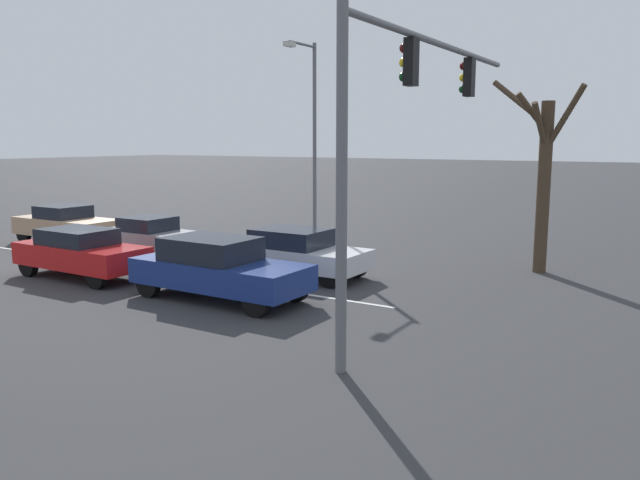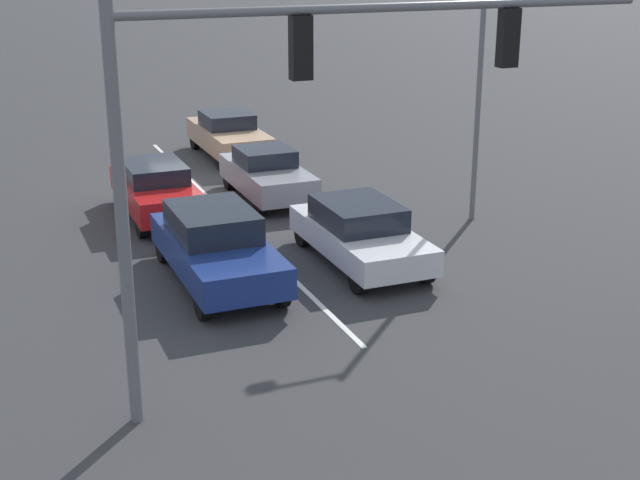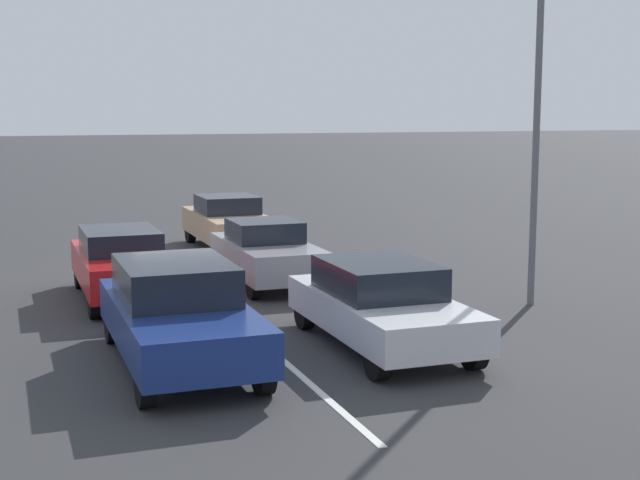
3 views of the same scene
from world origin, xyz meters
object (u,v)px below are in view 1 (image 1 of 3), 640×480
at_px(car_gray_leftlane_second, 152,238).
at_px(car_tan_leftlane_third, 66,224).
at_px(car_silver_leftlane_front, 295,252).
at_px(bare_tree_near, 543,172).
at_px(car_navy_midlane_front, 218,268).
at_px(traffic_signal_gantry, 405,105).
at_px(street_lamp_left_shoulder, 312,132).
at_px(car_red_midlane_second, 81,252).

xyz_separation_m(car_gray_leftlane_second, car_tan_leftlane_third, (-0.43, -5.30, 0.05)).
bearing_deg(car_silver_leftlane_front, bare_tree_near, 125.86).
relative_size(car_silver_leftlane_front, car_navy_midlane_front, 0.93).
relative_size(car_gray_leftlane_second, traffic_signal_gantry, 0.45).
xyz_separation_m(traffic_signal_gantry, bare_tree_near, (-8.12, 1.00, -1.66)).
relative_size(car_silver_leftlane_front, street_lamp_left_shoulder, 0.59).
bearing_deg(traffic_signal_gantry, car_tan_leftlane_third, -103.14).
xyz_separation_m(car_tan_leftlane_third, traffic_signal_gantry, (3.83, 16.38, 4.03)).
height_order(car_red_midlane_second, bare_tree_near, bare_tree_near).
relative_size(car_navy_midlane_front, street_lamp_left_shoulder, 0.63).
height_order(car_silver_leftlane_front, car_navy_midlane_front, car_navy_midlane_front).
distance_m(car_gray_leftlane_second, bare_tree_near, 13.21).
relative_size(car_navy_midlane_front, car_gray_leftlane_second, 1.18).
height_order(car_silver_leftlane_front, car_red_midlane_second, car_red_midlane_second).
distance_m(traffic_signal_gantry, bare_tree_near, 8.35).
distance_m(car_red_midlane_second, traffic_signal_gantry, 11.29).
xyz_separation_m(car_silver_leftlane_front, car_gray_leftlane_second, (0.25, -5.90, -0.01)).
bearing_deg(car_silver_leftlane_front, street_lamp_left_shoulder, -154.04).
xyz_separation_m(car_tan_leftlane_third, street_lamp_left_shoulder, (-3.84, 9.24, 3.61)).
bearing_deg(car_tan_leftlane_third, car_gray_leftlane_second, 85.32).
xyz_separation_m(car_navy_midlane_front, car_tan_leftlane_third, (-3.59, -11.09, -0.05)).
relative_size(car_silver_leftlane_front, car_tan_leftlane_third, 0.96).
distance_m(traffic_signal_gantry, street_lamp_left_shoulder, 10.49).
bearing_deg(traffic_signal_gantry, car_gray_leftlane_second, -107.01).
height_order(car_red_midlane_second, car_gray_leftlane_second, car_red_midlane_second).
xyz_separation_m(car_gray_leftlane_second, street_lamp_left_shoulder, (-4.28, 3.94, 3.67)).
distance_m(car_silver_leftlane_front, traffic_signal_gantry, 7.54).
bearing_deg(bare_tree_near, car_silver_leftlane_front, -54.14).
distance_m(car_silver_leftlane_front, car_gray_leftlane_second, 5.90).
distance_m(car_red_midlane_second, street_lamp_left_shoulder, 9.10).
xyz_separation_m(car_navy_midlane_front, street_lamp_left_shoulder, (-7.44, -1.85, 3.56)).
distance_m(car_tan_leftlane_third, traffic_signal_gantry, 17.30).
bearing_deg(car_gray_leftlane_second, car_navy_midlane_front, 61.38).
xyz_separation_m(car_navy_midlane_front, traffic_signal_gantry, (0.23, 5.30, 3.98)).
bearing_deg(bare_tree_near, street_lamp_left_shoulder, -86.81).
bearing_deg(car_silver_leftlane_front, car_gray_leftlane_second, -87.52).
distance_m(car_gray_leftlane_second, street_lamp_left_shoulder, 6.88).
xyz_separation_m(car_navy_midlane_front, car_red_midlane_second, (0.20, -5.25, -0.05)).
height_order(car_silver_leftlane_front, street_lamp_left_shoulder, street_lamp_left_shoulder).
distance_m(car_navy_midlane_front, traffic_signal_gantry, 6.63).
bearing_deg(traffic_signal_gantry, street_lamp_left_shoulder, -137.02).
bearing_deg(traffic_signal_gantry, car_red_midlane_second, -90.20).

